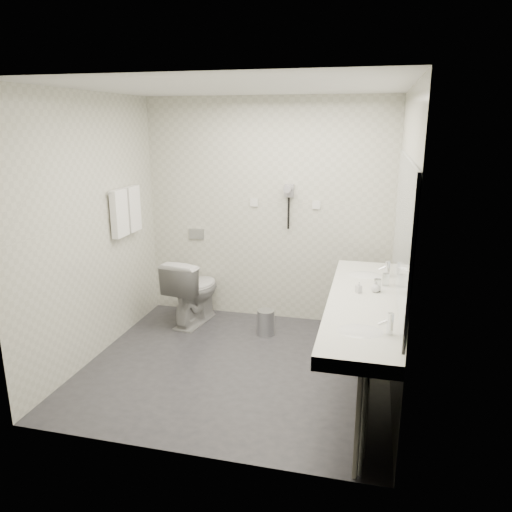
# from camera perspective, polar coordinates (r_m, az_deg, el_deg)

# --- Properties ---
(floor) EXTENTS (2.80, 2.80, 0.00)m
(floor) POSITION_cam_1_polar(r_m,az_deg,el_deg) (4.73, -2.25, -12.71)
(floor) COLOR #2A2A2F
(floor) RESTS_ON ground
(ceiling) EXTENTS (2.80, 2.80, 0.00)m
(ceiling) POSITION_cam_1_polar(r_m,az_deg,el_deg) (4.18, -2.63, 19.10)
(ceiling) COLOR silver
(ceiling) RESTS_ON wall_back
(wall_back) EXTENTS (2.80, 0.00, 2.80)m
(wall_back) POSITION_cam_1_polar(r_m,az_deg,el_deg) (5.52, 1.33, 5.19)
(wall_back) COLOR beige
(wall_back) RESTS_ON floor
(wall_front) EXTENTS (2.80, 0.00, 2.80)m
(wall_front) POSITION_cam_1_polar(r_m,az_deg,el_deg) (3.11, -9.10, -3.19)
(wall_front) COLOR beige
(wall_front) RESTS_ON floor
(wall_left) EXTENTS (0.00, 2.60, 2.60)m
(wall_left) POSITION_cam_1_polar(r_m,az_deg,el_deg) (4.86, -18.52, 2.97)
(wall_left) COLOR beige
(wall_left) RESTS_ON floor
(wall_right) EXTENTS (0.00, 2.60, 2.60)m
(wall_right) POSITION_cam_1_polar(r_m,az_deg,el_deg) (4.13, 16.58, 1.04)
(wall_right) COLOR beige
(wall_right) RESTS_ON floor
(vanity_counter) EXTENTS (0.55, 2.20, 0.10)m
(vanity_counter) POSITION_cam_1_polar(r_m,az_deg,el_deg) (4.07, 12.32, -5.55)
(vanity_counter) COLOR silver
(vanity_counter) RESTS_ON floor
(vanity_panel) EXTENTS (0.03, 2.15, 0.75)m
(vanity_panel) POSITION_cam_1_polar(r_m,az_deg,el_deg) (4.23, 12.33, -10.95)
(vanity_panel) COLOR gray
(vanity_panel) RESTS_ON floor
(vanity_post_near) EXTENTS (0.06, 0.06, 0.75)m
(vanity_post_near) POSITION_cam_1_polar(r_m,az_deg,el_deg) (3.33, 12.27, -18.83)
(vanity_post_near) COLOR silver
(vanity_post_near) RESTS_ON floor
(vanity_post_far) EXTENTS (0.06, 0.06, 0.75)m
(vanity_post_far) POSITION_cam_1_polar(r_m,az_deg,el_deg) (5.19, 13.04, -5.94)
(vanity_post_far) COLOR silver
(vanity_post_far) RESTS_ON floor
(mirror) EXTENTS (0.02, 2.20, 1.05)m
(mirror) POSITION_cam_1_polar(r_m,az_deg,el_deg) (3.89, 16.70, 3.20)
(mirror) COLOR #B2BCC6
(mirror) RESTS_ON wall_right
(basin_near) EXTENTS (0.40, 0.31, 0.05)m
(basin_near) POSITION_cam_1_polar(r_m,az_deg,el_deg) (3.45, 12.00, -8.79)
(basin_near) COLOR silver
(basin_near) RESTS_ON vanity_counter
(basin_far) EXTENTS (0.40, 0.31, 0.05)m
(basin_far) POSITION_cam_1_polar(r_m,az_deg,el_deg) (4.67, 12.61, -2.35)
(basin_far) COLOR silver
(basin_far) RESTS_ON vanity_counter
(faucet_near) EXTENTS (0.04, 0.04, 0.15)m
(faucet_near) POSITION_cam_1_polar(r_m,az_deg,el_deg) (3.42, 15.38, -7.61)
(faucet_near) COLOR silver
(faucet_near) RESTS_ON vanity_counter
(faucet_far) EXTENTS (0.04, 0.04, 0.15)m
(faucet_far) POSITION_cam_1_polar(r_m,az_deg,el_deg) (4.65, 15.07, -1.44)
(faucet_far) COLOR silver
(faucet_far) RESTS_ON vanity_counter
(soap_bottle_a) EXTENTS (0.06, 0.06, 0.10)m
(soap_bottle_a) POSITION_cam_1_polar(r_m,az_deg,el_deg) (4.16, 11.89, -3.58)
(soap_bottle_a) COLOR beige
(soap_bottle_a) RESTS_ON vanity_counter
(soap_bottle_b) EXTENTS (0.09, 0.09, 0.09)m
(soap_bottle_b) POSITION_cam_1_polar(r_m,az_deg,el_deg) (4.21, 13.77, -3.50)
(soap_bottle_b) COLOR beige
(soap_bottle_b) RESTS_ON vanity_counter
(glass_left) EXTENTS (0.06, 0.06, 0.11)m
(glass_left) POSITION_cam_1_polar(r_m,az_deg,el_deg) (4.23, 13.98, -3.34)
(glass_left) COLOR silver
(glass_left) RESTS_ON vanity_counter
(glass_right) EXTENTS (0.07, 0.07, 0.11)m
(glass_right) POSITION_cam_1_polar(r_m,az_deg,el_deg) (4.40, 14.90, -2.67)
(glass_right) COLOR silver
(glass_right) RESTS_ON vanity_counter
(toilet) EXTENTS (0.54, 0.81, 0.77)m
(toilet) POSITION_cam_1_polar(r_m,az_deg,el_deg) (5.60, -7.30, -3.98)
(toilet) COLOR silver
(toilet) RESTS_ON floor
(flush_plate) EXTENTS (0.18, 0.02, 0.12)m
(flush_plate) POSITION_cam_1_polar(r_m,az_deg,el_deg) (5.81, -6.95, 2.57)
(flush_plate) COLOR #B2B5BA
(flush_plate) RESTS_ON wall_back
(pedal_bin) EXTENTS (0.21, 0.21, 0.26)m
(pedal_bin) POSITION_cam_1_polar(r_m,az_deg,el_deg) (5.32, 1.15, -7.82)
(pedal_bin) COLOR #B2B5BA
(pedal_bin) RESTS_ON floor
(bin_lid) EXTENTS (0.19, 0.19, 0.02)m
(bin_lid) POSITION_cam_1_polar(r_m,az_deg,el_deg) (5.27, 1.16, -6.44)
(bin_lid) COLOR #B2B5BA
(bin_lid) RESTS_ON pedal_bin
(towel_rail) EXTENTS (0.02, 0.62, 0.02)m
(towel_rail) POSITION_cam_1_polar(r_m,az_deg,el_deg) (5.25, -15.17, 7.45)
(towel_rail) COLOR silver
(towel_rail) RESTS_ON wall_left
(towel_near) EXTENTS (0.07, 0.24, 0.48)m
(towel_near) POSITION_cam_1_polar(r_m,az_deg,el_deg) (5.16, -15.64, 4.80)
(towel_near) COLOR white
(towel_near) RESTS_ON towel_rail
(towel_far) EXTENTS (0.07, 0.24, 0.48)m
(towel_far) POSITION_cam_1_polar(r_m,az_deg,el_deg) (5.40, -14.20, 5.35)
(towel_far) COLOR white
(towel_far) RESTS_ON towel_rail
(dryer_cradle) EXTENTS (0.10, 0.04, 0.14)m
(dryer_cradle) POSITION_cam_1_polar(r_m,az_deg,el_deg) (5.40, 3.89, 7.62)
(dryer_cradle) COLOR gray
(dryer_cradle) RESTS_ON wall_back
(dryer_barrel) EXTENTS (0.08, 0.14, 0.08)m
(dryer_barrel) POSITION_cam_1_polar(r_m,az_deg,el_deg) (5.33, 3.76, 7.84)
(dryer_barrel) COLOR gray
(dryer_barrel) RESTS_ON dryer_cradle
(dryer_cord) EXTENTS (0.02, 0.02, 0.35)m
(dryer_cord) POSITION_cam_1_polar(r_m,az_deg,el_deg) (5.43, 3.81, 4.99)
(dryer_cord) COLOR black
(dryer_cord) RESTS_ON dryer_cradle
(switch_plate_a) EXTENTS (0.09, 0.02, 0.09)m
(switch_plate_a) POSITION_cam_1_polar(r_m,az_deg,el_deg) (5.53, -0.22, 6.26)
(switch_plate_a) COLOR silver
(switch_plate_a) RESTS_ON wall_back
(switch_plate_b) EXTENTS (0.09, 0.02, 0.09)m
(switch_plate_b) POSITION_cam_1_polar(r_m,az_deg,el_deg) (5.40, 7.04, 5.93)
(switch_plate_b) COLOR silver
(switch_plate_b) RESTS_ON wall_back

